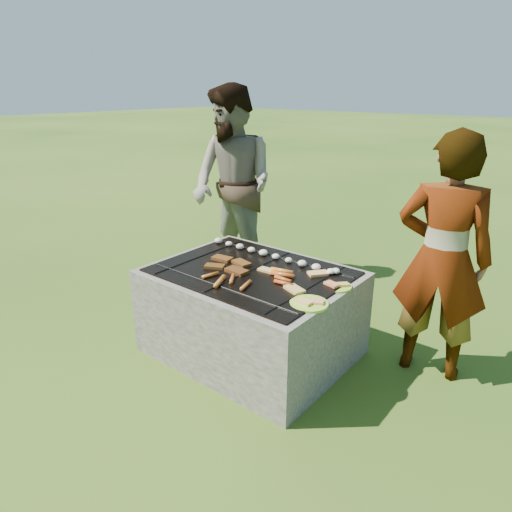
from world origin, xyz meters
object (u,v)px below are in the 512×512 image
Objects in this scene: fire_pit at (251,315)px; plate_far at (336,286)px; bystander at (233,186)px; cook at (442,259)px; plate_near at (309,303)px.

fire_pit is 6.70× the size of plate_far.
fire_pit is at bearing -166.05° from plate_far.
bystander reaches higher than fire_pit.
cook is (1.04, 0.56, 0.49)m from fire_pit.
plate_far is 1.78m from bystander.
fire_pit is 1.51m from bystander.
bystander is (-1.00, 0.95, 0.61)m from fire_pit.
plate_far is (0.56, 0.14, 0.33)m from fire_pit.
bystander is at bearing -23.55° from cook.
plate_far is at bearing -19.17° from bystander.
fire_pit is 0.73× the size of bystander.
cook is at bearing 56.61° from plate_near.
cook is at bearing 41.08° from plate_far.
plate_far is 0.75× the size of plate_near.
bystander is at bearing 152.52° from plate_far.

